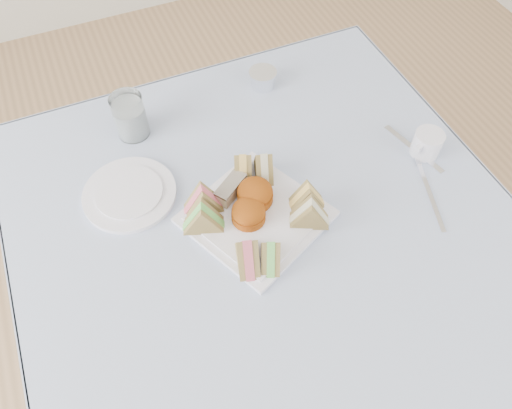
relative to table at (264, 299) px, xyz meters
name	(u,v)px	position (x,y,z in m)	size (l,w,h in m)	color
floor	(263,347)	(0.00, 0.00, -0.37)	(4.00, 4.00, 0.00)	#9E7751
table	(264,299)	(0.00, 0.00, 0.00)	(0.90, 0.90, 0.74)	brown
tablecloth	(267,223)	(0.00, 0.00, 0.37)	(1.02, 1.02, 0.01)	silver
serving_plate	(256,217)	(-0.02, 0.02, 0.38)	(0.25, 0.25, 0.01)	white
sandwich_fl_a	(247,251)	(-0.07, -0.07, 0.43)	(0.09, 0.04, 0.08)	olive
sandwich_fl_b	(271,251)	(-0.03, -0.09, 0.42)	(0.08, 0.04, 0.07)	olive
sandwich_fr_a	(307,195)	(0.09, 0.00, 0.42)	(0.07, 0.03, 0.07)	olive
sandwich_fr_b	(310,212)	(0.07, -0.04, 0.42)	(0.08, 0.04, 0.07)	olive
sandwich_bl_a	(203,216)	(-0.12, 0.03, 0.43)	(0.08, 0.04, 0.07)	olive
sandwich_bl_b	(203,198)	(-0.11, 0.08, 0.42)	(0.08, 0.04, 0.07)	olive
sandwich_br_a	(264,165)	(0.04, 0.11, 0.42)	(0.08, 0.04, 0.07)	olive
sandwich_br_b	(243,165)	(0.00, 0.13, 0.42)	(0.08, 0.04, 0.07)	olive
scone_left	(248,213)	(-0.03, 0.01, 0.41)	(0.07, 0.07, 0.05)	#8B3A0E
scone_right	(255,193)	(0.00, 0.05, 0.41)	(0.08, 0.08, 0.05)	#8B3A0E
pastry_slice	(231,189)	(-0.04, 0.09, 0.41)	(0.08, 0.03, 0.04)	beige
side_plate	(130,194)	(-0.24, 0.18, 0.38)	(0.20, 0.20, 0.01)	white
water_glass	(130,116)	(-0.18, 0.36, 0.43)	(0.07, 0.07, 0.11)	white
tea_strainer	(263,79)	(0.16, 0.39, 0.40)	(0.07, 0.07, 0.04)	white
knife	(413,149)	(0.39, 0.05, 0.38)	(0.01, 0.18, 0.00)	white
fork	(431,197)	(0.35, -0.08, 0.38)	(0.01, 0.18, 0.00)	white
creamer_jug	(427,144)	(0.41, 0.03, 0.41)	(0.07, 0.07, 0.06)	white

